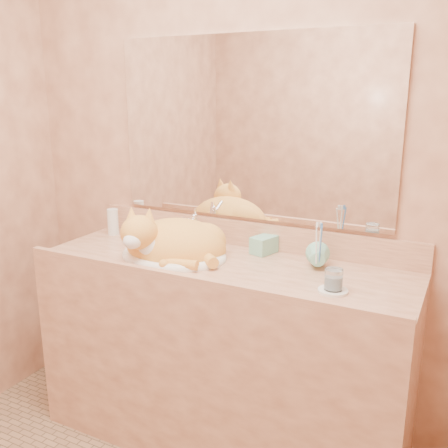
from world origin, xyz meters
The scene contains 12 objects.
wall_back centered at (0.00, 1.00, 1.25)m, with size 2.40×0.02×2.50m, color #9A5F46.
vanity_counter centered at (0.00, 0.72, 0.42)m, with size 1.60×0.55×0.85m, color #9B6045, non-canonical shape.
mirror centered at (0.00, 0.99, 1.39)m, with size 1.30×0.02×0.80m, color white.
sink_basin centered at (-0.22, 0.70, 0.92)m, with size 0.47×0.39×0.15m, color white, non-canonical shape.
faucet centered at (-0.22, 0.89, 0.93)m, with size 0.04×0.12×0.16m, color white, non-canonical shape.
cat centered at (-0.23, 0.69, 0.93)m, with size 0.44×0.36×0.24m, color orange, non-canonical shape.
soap_dispenser centered at (0.09, 0.87, 0.94)m, with size 0.08×0.08×0.17m, color #7BC5AA.
toothbrush_cup centered at (0.39, 0.80, 0.90)m, with size 0.10×0.10×0.09m, color #7BC5AA.
toothbrushes centered at (0.39, 0.80, 0.97)m, with size 0.03×0.03×0.21m, color silver, non-canonical shape.
saucer centered at (0.50, 0.63, 0.85)m, with size 0.11×0.11×0.01m, color white.
water_glass centered at (0.50, 0.63, 0.90)m, with size 0.07×0.07×0.08m, color white.
lotion_bottle centered at (-0.69, 0.87, 0.92)m, with size 0.05×0.05×0.13m, color silver.
Camera 1 is at (0.91, -1.04, 1.55)m, focal length 40.00 mm.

